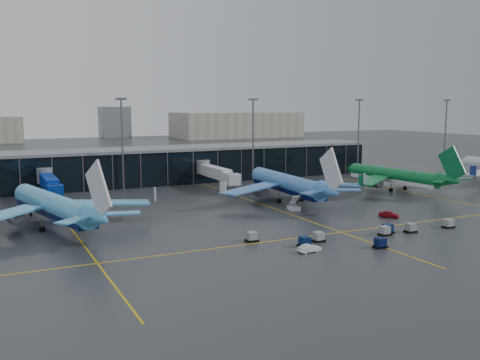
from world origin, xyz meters
name	(u,v)px	position (x,y,z in m)	size (l,w,h in m)	color
ground	(257,222)	(0.00, 0.00, 0.00)	(600.00, 600.00, 0.00)	#282B2D
terminal_pier	(162,165)	(0.00, 62.00, 5.42)	(142.00, 17.00, 10.70)	black
jet_bridges	(50,183)	(-35.00, 42.99, 4.55)	(94.00, 27.50, 7.20)	#595B60
flood_masts	(191,139)	(5.00, 50.00, 13.81)	(203.00, 0.50, 25.50)	#595B60
distant_hangars	(139,126)	(49.94, 270.08, 8.79)	(260.00, 71.00, 22.00)	#B2AD99
taxi_lines	(274,208)	(10.00, 10.61, 0.01)	(220.00, 120.00, 0.02)	gold
airliner_arkefly	(52,192)	(-37.80, 12.86, 7.03)	(40.16, 45.74, 14.06)	#43A6DE
airliner_klm_near	(286,173)	(17.97, 18.33, 6.95)	(39.73, 45.24, 13.90)	#3E7CCC
airliner_aer_lingus	(393,167)	(53.62, 19.92, 6.39)	(36.53, 41.60, 12.79)	#0C6C30
baggage_carts	(363,234)	(10.91, -20.15, 0.76)	(41.33, 14.63, 1.70)	black
mobile_airstair	(294,206)	(13.40, 7.38, 0.77)	(2.77, 3.56, 3.45)	silver
service_van_red	(389,214)	(27.06, -8.68, 0.71)	(1.69, 4.19, 1.43)	maroon
service_van_white	(309,248)	(-2.86, -23.77, 0.65)	(1.38, 3.94, 1.30)	silver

